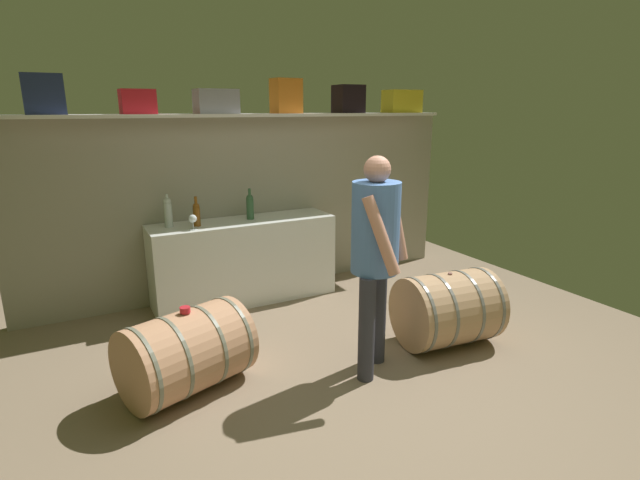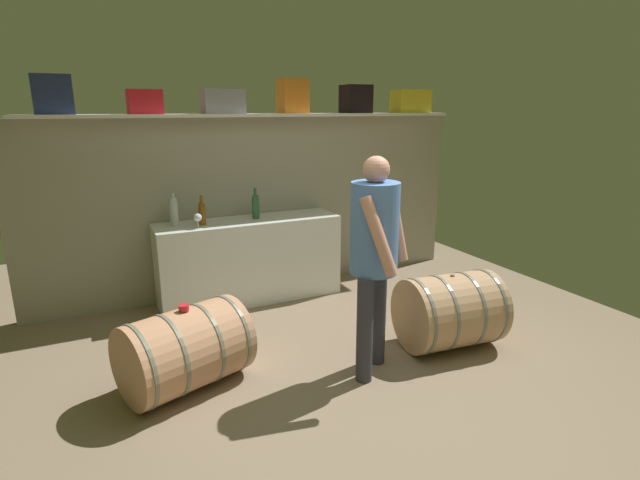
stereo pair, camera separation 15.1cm
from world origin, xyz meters
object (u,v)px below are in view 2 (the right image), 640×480
(wine_bottle_clear, at_px, (174,210))
(toolcase_orange, at_px, (293,96))
(toolcase_grey, at_px, (222,102))
(winemaker_pouring, at_px, (375,245))
(wine_bottle_amber, at_px, (202,212))
(tasting_cup, at_px, (184,308))
(wine_bottle_green, at_px, (256,205))
(wine_barrel_near, at_px, (185,349))
(work_cabinet, at_px, (250,260))
(wine_barrel_far, at_px, (450,311))
(toolcase_black, at_px, (356,99))
(toolcase_navy, at_px, (53,95))
(toolcase_red, at_px, (145,102))
(toolcase_yellow, at_px, (411,101))
(wine_glass, at_px, (198,218))

(wine_bottle_clear, bearing_deg, toolcase_orange, 4.98)
(toolcase_grey, relative_size, winemaker_pouring, 0.24)
(wine_bottle_amber, relative_size, tasting_cup, 4.00)
(wine_bottle_green, bearing_deg, wine_bottle_amber, -175.30)
(wine_barrel_near, bearing_deg, winemaker_pouring, -35.42)
(wine_bottle_clear, bearing_deg, toolcase_grey, 11.48)
(tasting_cup, xyz_separation_m, winemaker_pouring, (1.34, -0.40, 0.41))
(work_cabinet, bearing_deg, wine_barrel_far, -55.74)
(toolcase_black, distance_m, wine_bottle_green, 1.68)
(toolcase_navy, distance_m, work_cabinet, 2.36)
(work_cabinet, bearing_deg, toolcase_red, 169.06)
(toolcase_red, relative_size, winemaker_pouring, 0.18)
(toolcase_orange, bearing_deg, tasting_cup, -137.52)
(toolcase_red, relative_size, toolcase_yellow, 0.74)
(toolcase_red, relative_size, wine_bottle_clear, 0.93)
(toolcase_navy, relative_size, wine_bottle_clear, 1.03)
(toolcase_grey, bearing_deg, wine_barrel_near, -116.44)
(toolcase_black, height_order, work_cabinet, toolcase_black)
(wine_glass, bearing_deg, toolcase_red, 136.98)
(toolcase_yellow, relative_size, wine_glass, 2.82)
(wine_bottle_amber, relative_size, wine_glass, 2.01)
(toolcase_orange, bearing_deg, wine_barrel_far, -76.77)
(tasting_cup, bearing_deg, toolcase_navy, 113.25)
(toolcase_grey, distance_m, tasting_cup, 2.32)
(wine_bottle_green, height_order, wine_bottle_clear, wine_bottle_clear)
(toolcase_grey, height_order, winemaker_pouring, toolcase_grey)
(toolcase_red, height_order, toolcase_yellow, toolcase_yellow)
(toolcase_grey, relative_size, wine_bottle_green, 1.26)
(toolcase_navy, bearing_deg, wine_barrel_near, -68.85)
(toolcase_grey, distance_m, toolcase_orange, 0.76)
(toolcase_navy, bearing_deg, work_cabinet, -7.67)
(toolcase_black, xyz_separation_m, wine_barrel_far, (-0.15, -1.96, -1.78))
(toolcase_orange, relative_size, winemaker_pouring, 0.21)
(wine_barrel_near, height_order, winemaker_pouring, winemaker_pouring)
(wine_bottle_clear, relative_size, wine_bottle_amber, 1.11)
(wine_bottle_clear, xyz_separation_m, wine_bottle_amber, (0.26, -0.09, -0.03))
(toolcase_navy, bearing_deg, toolcase_orange, -1.66)
(toolcase_navy, height_order, wine_barrel_far, toolcase_navy)
(toolcase_yellow, distance_m, wine_bottle_green, 2.29)
(wine_bottle_clear, bearing_deg, wine_bottle_green, -2.63)
(toolcase_grey, relative_size, wine_bottle_clear, 1.24)
(toolcase_orange, relative_size, tasting_cup, 4.83)
(wine_barrel_near, height_order, tasting_cup, tasting_cup)
(wine_glass, distance_m, winemaker_pouring, 1.96)
(toolcase_grey, distance_m, wine_barrel_near, 2.54)
(toolcase_yellow, bearing_deg, tasting_cup, -147.41)
(wine_barrel_near, bearing_deg, wine_barrel_far, -27.27)
(toolcase_grey, distance_m, wine_bottle_green, 1.09)
(toolcase_orange, distance_m, toolcase_yellow, 1.52)
(toolcase_red, height_order, tasting_cup, toolcase_red)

